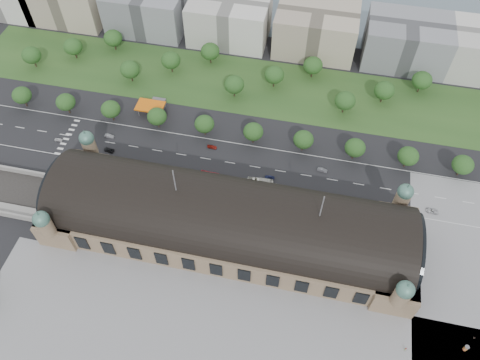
% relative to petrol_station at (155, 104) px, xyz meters
% --- Properties ---
extents(ground, '(900.00, 900.00, 0.00)m').
position_rel_petrol_station_xyz_m(ground, '(53.91, -65.28, -2.95)').
color(ground, black).
rests_on(ground, ground).
extents(station, '(150.00, 48.40, 44.30)m').
position_rel_petrol_station_xyz_m(station, '(53.91, -65.28, 7.33)').
color(station, '#877153').
rests_on(station, ground).
extents(plaza_south, '(190.00, 48.00, 0.12)m').
position_rel_petrol_station_xyz_m(plaza_south, '(63.91, -109.28, -2.95)').
color(plaza_south, gray).
rests_on(plaza_south, ground).
extents(road_slab, '(260.00, 26.00, 0.10)m').
position_rel_petrol_station_xyz_m(road_slab, '(33.91, -27.28, -2.95)').
color(road_slab, black).
rests_on(road_slab, ground).
extents(grass_belt, '(300.00, 45.00, 0.10)m').
position_rel_petrol_station_xyz_m(grass_belt, '(38.91, 27.72, -2.95)').
color(grass_belt, '#284C1E').
rests_on(grass_belt, ground).
extents(petrol_station, '(14.00, 13.00, 5.05)m').
position_rel_petrol_station_xyz_m(petrol_station, '(0.00, 0.00, 0.00)').
color(petrol_station, orange).
rests_on(petrol_station, ground).
extents(office_2, '(45.00, 32.00, 24.00)m').
position_rel_petrol_station_xyz_m(office_2, '(-26.09, 67.72, 9.05)').
color(office_2, gray).
rests_on(office_2, ground).
extents(office_3, '(45.00, 32.00, 24.00)m').
position_rel_petrol_station_xyz_m(office_3, '(23.91, 67.72, 9.05)').
color(office_3, silver).
rests_on(office_3, ground).
extents(office_4, '(45.00, 32.00, 24.00)m').
position_rel_petrol_station_xyz_m(office_4, '(73.91, 67.72, 9.05)').
color(office_4, '#B5A88E').
rests_on(office_4, ground).
extents(office_5, '(45.00, 32.00, 24.00)m').
position_rel_petrol_station_xyz_m(office_5, '(123.91, 67.72, 9.05)').
color(office_5, gray).
rests_on(office_5, ground).
extents(tree_row_0, '(9.60, 9.60, 11.52)m').
position_rel_petrol_station_xyz_m(tree_row_0, '(-66.09, -12.28, 4.48)').
color(tree_row_0, '#2D2116').
rests_on(tree_row_0, ground).
extents(tree_row_1, '(9.60, 9.60, 11.52)m').
position_rel_petrol_station_xyz_m(tree_row_1, '(-42.09, -12.28, 4.48)').
color(tree_row_1, '#2D2116').
rests_on(tree_row_1, ground).
extents(tree_row_2, '(9.60, 9.60, 11.52)m').
position_rel_petrol_station_xyz_m(tree_row_2, '(-18.09, -12.28, 4.48)').
color(tree_row_2, '#2D2116').
rests_on(tree_row_2, ground).
extents(tree_row_3, '(9.60, 9.60, 11.52)m').
position_rel_petrol_station_xyz_m(tree_row_3, '(5.91, -12.28, 4.48)').
color(tree_row_3, '#2D2116').
rests_on(tree_row_3, ground).
extents(tree_row_4, '(9.60, 9.60, 11.52)m').
position_rel_petrol_station_xyz_m(tree_row_4, '(29.91, -12.28, 4.48)').
color(tree_row_4, '#2D2116').
rests_on(tree_row_4, ground).
extents(tree_row_5, '(9.60, 9.60, 11.52)m').
position_rel_petrol_station_xyz_m(tree_row_5, '(53.91, -12.28, 4.48)').
color(tree_row_5, '#2D2116').
rests_on(tree_row_5, ground).
extents(tree_row_6, '(9.60, 9.60, 11.52)m').
position_rel_petrol_station_xyz_m(tree_row_6, '(77.91, -12.28, 4.48)').
color(tree_row_6, '#2D2116').
rests_on(tree_row_6, ground).
extents(tree_row_7, '(9.60, 9.60, 11.52)m').
position_rel_petrol_station_xyz_m(tree_row_7, '(101.91, -12.28, 4.48)').
color(tree_row_7, '#2D2116').
rests_on(tree_row_7, ground).
extents(tree_row_8, '(9.60, 9.60, 11.52)m').
position_rel_petrol_station_xyz_m(tree_row_8, '(125.91, -12.28, 4.48)').
color(tree_row_8, '#2D2116').
rests_on(tree_row_8, ground).
extents(tree_row_9, '(9.60, 9.60, 11.52)m').
position_rel_petrol_station_xyz_m(tree_row_9, '(149.91, -12.28, 4.48)').
color(tree_row_9, '#2D2116').
rests_on(tree_row_9, ground).
extents(tree_belt_0, '(10.40, 10.40, 12.48)m').
position_rel_petrol_station_xyz_m(tree_belt_0, '(-76.09, 17.72, 5.10)').
color(tree_belt_0, '#2D2116').
rests_on(tree_belt_0, ground).
extents(tree_belt_1, '(10.40, 10.40, 12.48)m').
position_rel_petrol_station_xyz_m(tree_belt_1, '(-57.09, 29.72, 5.10)').
color(tree_belt_1, '#2D2116').
rests_on(tree_belt_1, ground).
extents(tree_belt_2, '(10.40, 10.40, 12.48)m').
position_rel_petrol_station_xyz_m(tree_belt_2, '(-38.09, 41.72, 5.10)').
color(tree_belt_2, '#2D2116').
rests_on(tree_belt_2, ground).
extents(tree_belt_3, '(10.40, 10.40, 12.48)m').
position_rel_petrol_station_xyz_m(tree_belt_3, '(-19.09, 17.72, 5.10)').
color(tree_belt_3, '#2D2116').
rests_on(tree_belt_3, ground).
extents(tree_belt_4, '(10.40, 10.40, 12.48)m').
position_rel_petrol_station_xyz_m(tree_belt_4, '(-0.09, 29.72, 5.10)').
color(tree_belt_4, '#2D2116').
rests_on(tree_belt_4, ground).
extents(tree_belt_5, '(10.40, 10.40, 12.48)m').
position_rel_petrol_station_xyz_m(tree_belt_5, '(18.91, 41.72, 5.10)').
color(tree_belt_5, '#2D2116').
rests_on(tree_belt_5, ground).
extents(tree_belt_6, '(10.40, 10.40, 12.48)m').
position_rel_petrol_station_xyz_m(tree_belt_6, '(37.91, 17.72, 5.10)').
color(tree_belt_6, '#2D2116').
rests_on(tree_belt_6, ground).
extents(tree_belt_7, '(10.40, 10.40, 12.48)m').
position_rel_petrol_station_xyz_m(tree_belt_7, '(56.91, 29.72, 5.10)').
color(tree_belt_7, '#2D2116').
rests_on(tree_belt_7, ground).
extents(tree_belt_8, '(10.40, 10.40, 12.48)m').
position_rel_petrol_station_xyz_m(tree_belt_8, '(75.91, 41.72, 5.10)').
color(tree_belt_8, '#2D2116').
rests_on(tree_belt_8, ground).
extents(tree_belt_9, '(10.40, 10.40, 12.48)m').
position_rel_petrol_station_xyz_m(tree_belt_9, '(94.91, 17.72, 5.10)').
color(tree_belt_9, '#2D2116').
rests_on(tree_belt_9, ground).
extents(tree_belt_10, '(10.40, 10.40, 12.48)m').
position_rel_petrol_station_xyz_m(tree_belt_10, '(113.91, 29.72, 5.10)').
color(tree_belt_10, '#2D2116').
rests_on(tree_belt_10, ground).
extents(tree_belt_11, '(10.40, 10.40, 12.48)m').
position_rel_petrol_station_xyz_m(tree_belt_11, '(132.91, 41.72, 5.10)').
color(tree_belt_11, '#2D2116').
rests_on(tree_belt_11, ground).
extents(traffic_car_0, '(4.07, 1.76, 1.37)m').
position_rel_petrol_station_xyz_m(traffic_car_0, '(-39.17, -31.39, -2.27)').
color(traffic_car_0, silver).
rests_on(traffic_car_0, ground).
extents(traffic_car_1, '(4.67, 1.84, 1.51)m').
position_rel_petrol_station_xyz_m(traffic_car_1, '(-15.76, -23.89, -2.19)').
color(traffic_car_1, gray).
rests_on(traffic_car_1, ground).
extents(traffic_car_2, '(5.32, 2.98, 1.41)m').
position_rel_petrol_station_xyz_m(traffic_car_2, '(-12.55, -32.42, -2.25)').
color(traffic_car_2, black).
rests_on(traffic_car_2, ground).
extents(traffic_car_3, '(4.64, 1.98, 1.34)m').
position_rel_petrol_station_xyz_m(traffic_car_3, '(35.38, -20.05, -2.28)').
color(traffic_car_3, maroon).
rests_on(traffic_car_3, ground).
extents(traffic_car_4, '(4.47, 1.80, 1.52)m').
position_rel_petrol_station_xyz_m(traffic_car_4, '(65.70, -32.48, -2.19)').
color(traffic_car_4, '#191F46').
rests_on(traffic_car_4, ground).
extents(traffic_car_5, '(4.80, 2.22, 1.52)m').
position_rel_petrol_station_xyz_m(traffic_car_5, '(88.82, -23.10, -2.19)').
color(traffic_car_5, slate).
rests_on(traffic_car_5, ground).
extents(traffic_car_6, '(5.29, 2.84, 1.41)m').
position_rel_petrol_station_xyz_m(traffic_car_6, '(137.79, -35.71, -2.24)').
color(traffic_car_6, silver).
rests_on(traffic_car_6, ground).
extents(parked_car_0, '(5.22, 3.32, 1.62)m').
position_rel_petrol_station_xyz_m(parked_car_0, '(-23.70, -42.88, -2.14)').
color(parked_car_0, black).
rests_on(parked_car_0, ground).
extents(parked_car_1, '(6.30, 4.91, 1.59)m').
position_rel_petrol_station_xyz_m(parked_car_1, '(-23.98, -40.40, -2.15)').
color(parked_car_1, maroon).
rests_on(parked_car_1, ground).
extents(parked_car_2, '(5.35, 4.51, 1.47)m').
position_rel_petrol_station_xyz_m(parked_car_2, '(-2.12, -44.28, -2.21)').
color(parked_car_2, '#192246').
rests_on(parked_car_2, ground).
extents(parked_car_3, '(4.07, 3.66, 1.34)m').
position_rel_petrol_station_xyz_m(parked_car_3, '(13.40, -42.27, -2.28)').
color(parked_car_3, '#515358').
rests_on(parked_car_3, ground).
extents(parked_car_4, '(4.67, 3.35, 1.46)m').
position_rel_petrol_station_xyz_m(parked_car_4, '(-4.11, -40.28, -2.22)').
color(parked_car_4, silver).
rests_on(parked_car_4, ground).
extents(parked_car_5, '(5.35, 4.58, 1.36)m').
position_rel_petrol_station_xyz_m(parked_car_5, '(10.11, -41.63, -2.27)').
color(parked_car_5, gray).
rests_on(parked_car_5, ground).
extents(parked_car_6, '(4.55, 4.14, 1.28)m').
position_rel_petrol_station_xyz_m(parked_car_6, '(19.18, -44.28, -2.31)').
color(parked_car_6, black).
rests_on(parked_car_6, ground).
extents(bus_west, '(12.32, 3.60, 3.39)m').
position_rel_petrol_station_xyz_m(bus_west, '(40.32, -38.28, -1.25)').
color(bus_west, red).
rests_on(bus_west, ground).
extents(bus_mid, '(11.51, 2.87, 3.19)m').
position_rel_petrol_station_xyz_m(bus_mid, '(64.94, -38.28, -1.35)').
color(bus_mid, silver).
rests_on(bus_mid, ground).
extents(bus_east, '(12.09, 3.75, 3.32)m').
position_rel_petrol_station_xyz_m(bus_east, '(62.08, -36.75, -1.29)').
color(bus_east, silver).
rests_on(bus_east, ground).
extents(advertising_column, '(1.59, 1.59, 3.02)m').
position_rel_petrol_station_xyz_m(advertising_column, '(147.38, -94.13, -1.38)').
color(advertising_column, '#C83255').
rests_on(advertising_column, ground).
extents(pedestrian_0, '(1.05, 0.85, 1.87)m').
position_rel_petrol_station_xyz_m(pedestrian_0, '(126.56, -98.80, -2.02)').
color(pedestrian_0, gray).
rests_on(pedestrian_0, ground).
extents(pedestrian_2, '(0.79, 0.91, 1.62)m').
position_rel_petrol_station_xyz_m(pedestrian_2, '(150.95, -89.31, -2.14)').
color(pedestrian_2, gray).
rests_on(pedestrian_2, ground).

